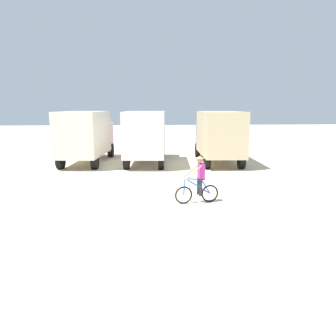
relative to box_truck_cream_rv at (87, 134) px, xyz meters
The scene contains 5 objects.
ground_plane 13.11m from the box_truck_cream_rv, 70.30° to the right, with size 120.00×120.00×0.00m, color beige.
box_truck_cream_rv is the anchor object (origin of this frame).
box_truck_white_box 3.86m from the box_truck_cream_rv, ahead, with size 2.83×6.90×3.35m.
box_truck_tan_camper 8.56m from the box_truck_cream_rv, ahead, with size 2.65×6.84×3.35m.
cyclist_orange_shirt 11.53m from the box_truck_cream_rv, 59.90° to the right, with size 1.72×0.54×1.82m.
Camera 1 is at (-0.67, -10.26, 3.61)m, focal length 36.55 mm.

